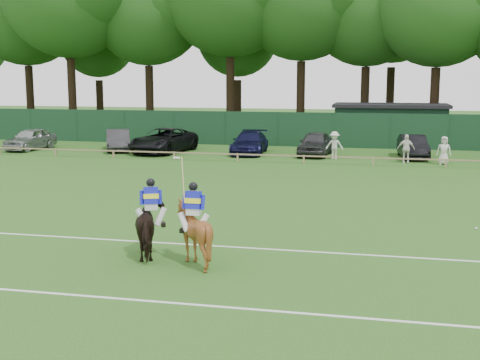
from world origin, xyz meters
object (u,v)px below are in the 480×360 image
(estate_black, at_px, (413,147))
(spectator_left, at_px, (334,145))
(sedan_silver, at_px, (30,139))
(polo_ball, at_px, (476,228))
(suv_black, at_px, (164,140))
(hatch_grey, at_px, (315,144))
(horse_dark, at_px, (152,227))
(utility_shed, at_px, (390,124))
(sedan_navy, at_px, (250,143))
(horse_chestnut, at_px, (194,233))
(spectator_mid, at_px, (406,149))
(spectator_right, at_px, (444,151))
(sedan_grey, at_px, (118,140))

(estate_black, bearing_deg, spectator_left, -168.54)
(sedan_silver, height_order, polo_ball, sedan_silver)
(suv_black, relative_size, hatch_grey, 1.28)
(hatch_grey, xyz_separation_m, estate_black, (6.12, 0.02, -0.06))
(horse_dark, relative_size, utility_shed, 0.24)
(horse_dark, relative_size, sedan_navy, 0.40)
(suv_black, height_order, sedan_navy, suv_black)
(horse_chestnut, relative_size, spectator_mid, 1.02)
(spectator_right, bearing_deg, polo_ball, -85.40)
(sedan_grey, bearing_deg, horse_dark, -88.58)
(horse_chestnut, height_order, spectator_left, horse_chestnut)
(suv_black, distance_m, utility_shed, 17.18)
(estate_black, bearing_deg, sedan_navy, 174.12)
(hatch_grey, bearing_deg, utility_shed, 62.41)
(horse_chestnut, xyz_separation_m, polo_ball, (8.15, 5.87, -0.83))
(polo_ball, bearing_deg, sedan_grey, 138.10)
(sedan_grey, relative_size, spectator_mid, 2.59)
(suv_black, bearing_deg, hatch_grey, 13.19)
(horse_chestnut, bearing_deg, sedan_navy, -81.18)
(spectator_right, bearing_deg, utility_shed, 111.27)
(spectator_mid, bearing_deg, spectator_left, 166.61)
(sedan_navy, xyz_separation_m, hatch_grey, (4.35, -0.02, 0.05))
(spectator_left, relative_size, polo_ball, 18.97)
(horse_chestnut, bearing_deg, sedan_silver, -50.90)
(suv_black, distance_m, sedan_navy, 5.80)
(horse_chestnut, height_order, sedan_silver, horse_chestnut)
(spectator_right, bearing_deg, estate_black, 126.43)
(horse_chestnut, xyz_separation_m, sedan_grey, (-12.83, 24.70, -0.14))
(suv_black, xyz_separation_m, sedan_navy, (5.77, 0.60, -0.08))
(horse_chestnut, relative_size, estate_black, 0.40)
(sedan_silver, bearing_deg, spectator_right, 2.68)
(sedan_grey, relative_size, suv_black, 0.76)
(horse_dark, relative_size, polo_ball, 22.59)
(hatch_grey, bearing_deg, sedan_silver, -173.64)
(hatch_grey, height_order, polo_ball, hatch_grey)
(sedan_navy, height_order, polo_ball, sedan_navy)
(horse_chestnut, bearing_deg, utility_shed, -98.91)
(suv_black, height_order, spectator_right, spectator_right)
(hatch_grey, relative_size, spectator_right, 2.76)
(spectator_right, bearing_deg, sedan_navy, 172.96)
(sedan_navy, bearing_deg, suv_black, -176.80)
(horse_chestnut, bearing_deg, sedan_grey, -62.02)
(estate_black, distance_m, spectator_mid, 2.52)
(suv_black, bearing_deg, horse_chestnut, -58.95)
(horse_chestnut, bearing_deg, estate_black, -104.78)
(sedan_navy, xyz_separation_m, spectator_right, (12.09, -2.73, 0.10))
(sedan_silver, distance_m, hatch_grey, 19.77)
(spectator_left, bearing_deg, estate_black, 14.93)
(sedan_grey, xyz_separation_m, spectator_right, (21.28, -2.46, 0.10))
(spectator_mid, bearing_deg, sedan_grey, 172.90)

